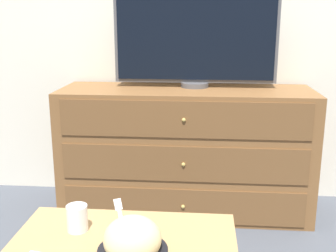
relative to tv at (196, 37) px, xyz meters
The scene contains 6 objects.
ground_plane 1.13m from the tv, 64.51° to the left, with size 12.00×12.00×0.00m, color #474C56.
wall_back 0.30m from the tv, 67.08° to the left, with size 12.00×0.05×2.60m.
dresser 0.72m from the tv, 120.55° to the right, with size 1.57×0.52×0.80m.
tv is the anchor object (origin of this frame).
takeout_bowl 1.59m from the tv, 96.13° to the right, with size 0.23×0.23×0.20m.
drink_cup 1.48m from the tv, 106.71° to the right, with size 0.08×0.08×0.10m.
Camera 1 is at (-0.04, -2.86, 1.24)m, focal length 45.00 mm.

